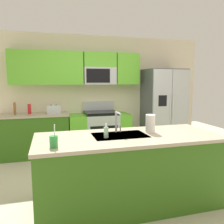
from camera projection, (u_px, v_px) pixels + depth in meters
ground_plane at (125, 185)px, 3.46m from camera, size 9.00×9.00×0.00m
kitchen_wall_unit at (90, 86)px, 5.21m from camera, size 5.20×0.43×2.60m
back_counter at (35, 135)px, 4.75m from camera, size 1.38×0.63×0.90m
range_oven at (99, 132)px, 5.12m from camera, size 1.36×0.61×1.10m
refrigerator at (163, 109)px, 5.39m from camera, size 0.90×0.76×1.85m
island_counter at (128, 170)px, 2.90m from camera, size 2.30×0.95×0.90m
toaster at (54, 109)px, 4.73m from camera, size 0.28×0.16×0.18m
pepper_mill at (15, 109)px, 4.57m from camera, size 0.05×0.05×0.25m
bottle_red at (29, 109)px, 4.66m from camera, size 0.07×0.07×0.21m
sink_faucet at (117, 120)px, 2.97m from camera, size 0.09×0.21×0.28m
drink_cup_green at (54, 142)px, 2.31m from camera, size 0.08×0.08×0.24m
soap_dispenser at (106, 132)px, 2.72m from camera, size 0.06×0.06×0.17m
paper_towel_roll at (150, 124)px, 2.98m from camera, size 0.12×0.12×0.24m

